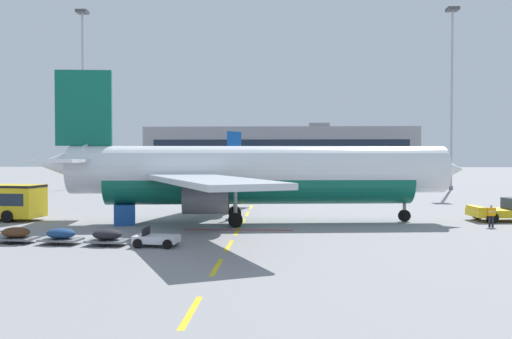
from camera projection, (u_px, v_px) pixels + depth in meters
name	position (u px, v px, depth m)	size (l,w,h in m)	color
ground	(461.00, 207.00, 55.87)	(400.00, 400.00, 0.00)	gray
apron_paint_markings	(249.00, 210.00, 53.28)	(8.00, 92.38, 0.01)	yellow
airliner_foreground	(253.00, 174.00, 43.06)	(34.82, 34.47, 12.20)	white
pushback_tug	(511.00, 210.00, 44.18)	(6.15, 3.47, 2.08)	yellow
airliner_mid_left	(272.00, 165.00, 115.60)	(23.75, 25.76, 10.30)	silver
baggage_train	(84.00, 236.00, 32.43)	(11.69, 2.73, 1.14)	silver
ground_crew_worker	(491.00, 214.00, 40.53)	(0.68, 0.32, 1.70)	#232328
uld_cargo_container	(125.00, 215.00, 41.75)	(1.96, 1.93, 1.60)	#194C9E
apron_light_mast_near	(83.00, 80.00, 87.78)	(1.80, 1.80, 29.32)	slate
apron_light_mast_far	(452.00, 79.00, 84.47)	(1.80, 1.80, 28.83)	slate
terminal_satellite	(280.00, 151.00, 162.38)	(78.26, 25.26, 15.29)	gray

